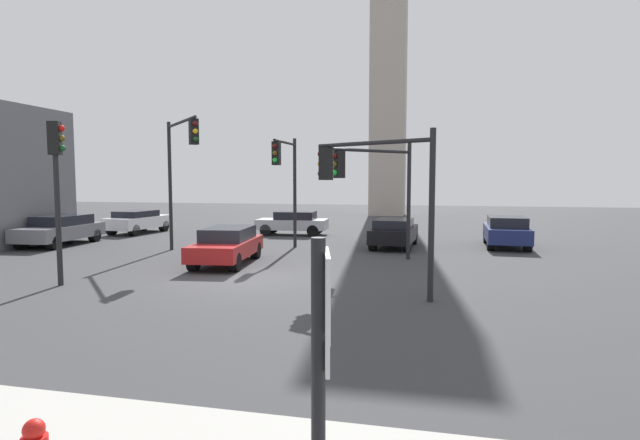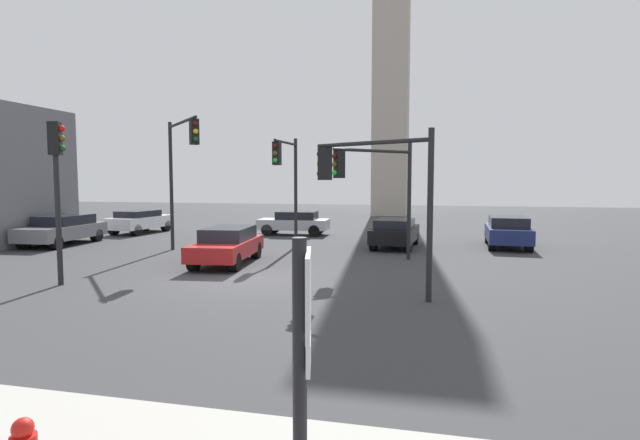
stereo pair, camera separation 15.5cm
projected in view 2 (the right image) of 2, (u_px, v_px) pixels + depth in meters
The scene contains 14 objects.
ground_plane at pixel (244, 279), 16.23m from camera, with size 100.87×100.87×0.00m, color #38383A.
direction_sign at pixel (303, 392), 3.40m from camera, with size 0.19×0.57×2.69m.
traffic_light_0 at pixel (375, 178), 19.03m from camera, with size 2.76×2.73×4.73m.
traffic_light_1 at pixel (371, 179), 14.06m from camera, with size 3.55×1.89×4.59m.
traffic_light_2 at pixel (181, 157), 21.12m from camera, with size 3.02×3.21×5.90m.
traffic_light_3 at pixel (57, 172), 14.98m from camera, with size 0.49×0.41×4.99m.
traffic_light_4 at pixel (287, 171), 22.36m from camera, with size 0.33×2.98×5.22m.
car_0 at pixel (227, 244), 19.08m from camera, with size 2.30×4.63×1.41m.
car_1 at pixel (295, 222), 29.23m from camera, with size 4.20×2.01×1.40m.
car_2 at pixel (395, 232), 23.79m from camera, with size 2.17×4.31×1.38m.
car_3 at pixel (508, 231), 23.77m from camera, with size 2.10×4.33×1.50m.
car_4 at pixel (63, 229), 24.75m from camera, with size 2.36×4.80×1.48m.
car_5 at pixel (140, 221), 30.27m from camera, with size 2.22×4.43×1.40m.
skyline_tower at pixel (392, 35), 44.93m from camera, with size 3.19×3.19×33.01m, color #A89E8E.
Camera 2 is at (6.07, -15.04, 3.22)m, focal length 27.70 mm.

